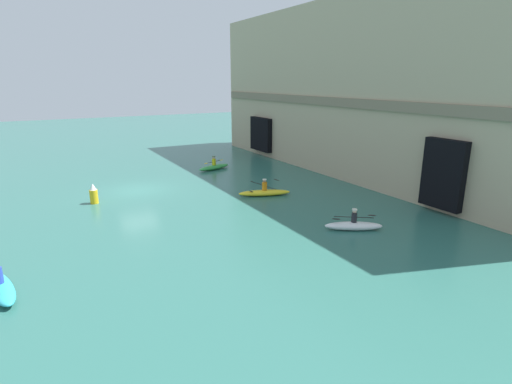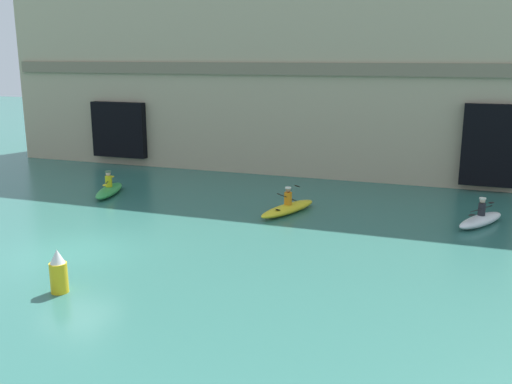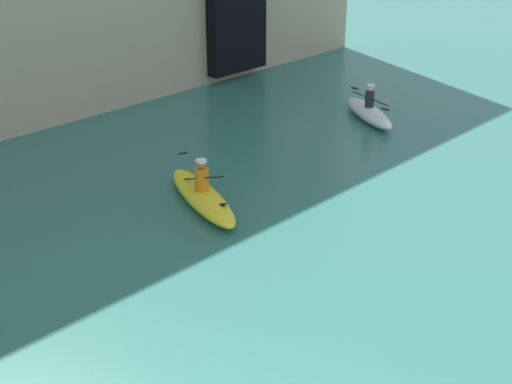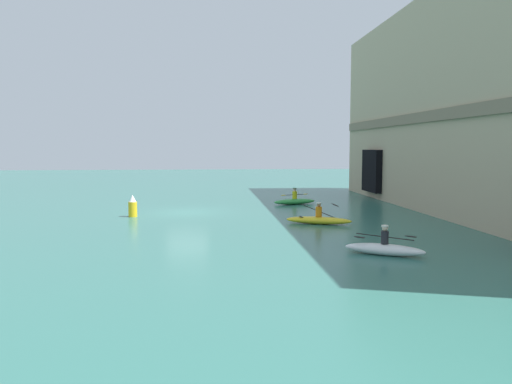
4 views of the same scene
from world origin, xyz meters
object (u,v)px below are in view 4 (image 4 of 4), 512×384
object	(u,v)px
kayak_green	(295,201)
marker_buoy	(133,207)
kayak_white	(384,249)
kayak_yellow	(319,220)

from	to	relation	value
kayak_green	marker_buoy	distance (m)	11.76
kayak_green	kayak_white	bearing A→B (deg)	76.13
marker_buoy	kayak_yellow	bearing A→B (deg)	70.03
kayak_green	marker_buoy	bearing A→B (deg)	11.36
kayak_yellow	kayak_white	size ratio (longest dim) A/B	1.20
kayak_yellow	marker_buoy	size ratio (longest dim) A/B	2.76
kayak_white	marker_buoy	bearing A→B (deg)	163.59
kayak_yellow	kayak_green	bearing A→B (deg)	-71.28
kayak_green	marker_buoy	world-z (taller)	marker_buoy
kayak_white	kayak_green	distance (m)	16.79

